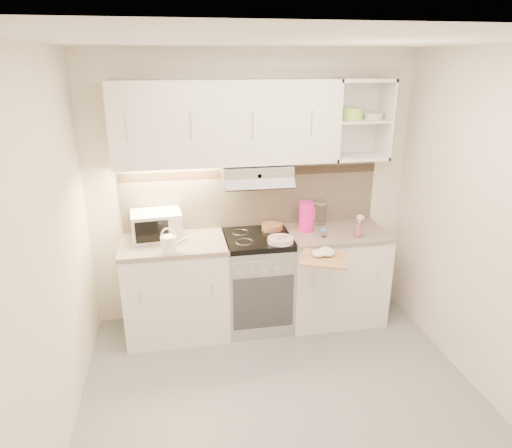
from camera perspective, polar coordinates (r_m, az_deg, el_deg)
name	(u,v)px	position (r m, az deg, el deg)	size (l,w,h in m)	color
ground	(284,401)	(3.66, 3.57, -21.22)	(3.00, 3.00, 0.00)	gray
room_shell	(277,177)	(3.21, 2.66, 5.89)	(3.04, 2.84, 2.52)	silver
base_cabinet_left	(177,290)	(4.25, -9.90, -8.08)	(0.90, 0.60, 0.86)	white
worktop_left	(174,244)	(4.06, -10.27, -2.46)	(0.92, 0.62, 0.04)	gray
base_cabinet_right	(334,276)	(4.49, 9.69, -6.46)	(0.90, 0.60, 0.86)	white
worktop_right	(337,233)	(4.31, 10.04, -1.09)	(0.92, 0.62, 0.04)	gray
electric_range	(257,281)	(4.30, 0.19, -7.11)	(0.60, 0.60, 0.90)	#B7B7BC
microwave	(157,225)	(4.12, -12.33, -0.14)	(0.46, 0.35, 0.24)	silver
watering_can	(169,243)	(3.82, -10.77, -2.39)	(0.25, 0.13, 0.21)	white
plate_stack	(280,240)	(3.98, 3.08, -2.00)	(0.23, 0.23, 0.05)	silver
bread_loaf	(272,226)	(4.28, 2.04, -0.31)	(0.20, 0.20, 0.05)	#995F34
pink_pitcher	(306,217)	(4.23, 6.33, 0.93)	(0.15, 0.14, 0.27)	#FF169B
glass_jar	(320,213)	(4.41, 7.99, 1.37)	(0.12, 0.12, 0.23)	white
spice_jar	(324,233)	(4.13, 8.45, -1.07)	(0.05, 0.05, 0.08)	silver
spray_bottle	(359,228)	(4.17, 12.71, -0.46)	(0.08, 0.08, 0.22)	pink
cutting_board	(324,259)	(3.77, 8.53, -4.30)	(0.37, 0.34, 0.02)	tan
dish_towel	(323,252)	(3.78, 8.38, -3.53)	(0.23, 0.20, 0.06)	white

